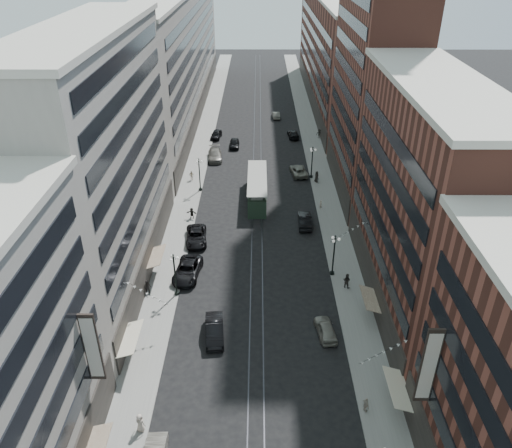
{
  "coord_description": "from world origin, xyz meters",
  "views": [
    {
      "loc": [
        0.13,
        -17.57,
        36.09
      ],
      "look_at": [
        -0.1,
        35.78,
        5.0
      ],
      "focal_mm": 35.0,
      "sensor_mm": 36.0,
      "label": 1
    }
  ],
  "objects_px": {
    "car_4": "(326,329)",
    "car_11": "(299,171)",
    "car_14": "(276,115)",
    "lamppost_se_mid": "(312,161)",
    "car_2": "(187,270)",
    "pedestrian_6": "(192,175)",
    "pedestrian_4": "(366,405)",
    "car_12": "(293,134)",
    "car_7": "(196,236)",
    "pedestrian_extra_0": "(317,177)",
    "pedestrian_9": "(319,134)",
    "car_13": "(234,143)",
    "pedestrian_1": "(140,423)",
    "lamppost_sw_far": "(175,273)",
    "car_10": "(305,220)",
    "lamppost_sw_mid": "(199,173)",
    "pedestrian_5": "(192,213)",
    "pedestrian_2": "(148,287)",
    "pedestrian_7": "(347,281)",
    "streetcar": "(257,189)",
    "car_8": "(215,155)",
    "lamppost_se_far": "(334,254)",
    "car_5": "(215,330)",
    "pedestrian_8": "(321,205)",
    "car_9": "(216,134)"
  },
  "relations": [
    {
      "from": "lamppost_se_mid",
      "to": "car_2",
      "type": "xyz_separation_m",
      "value": [
        -17.6,
        -28.28,
        -2.24
      ]
    },
    {
      "from": "car_12",
      "to": "car_4",
      "type": "bearing_deg",
      "value": 85.2
    },
    {
      "from": "car_2",
      "to": "car_5",
      "type": "distance_m",
      "value": 11.3
    },
    {
      "from": "lamppost_se_mid",
      "to": "streetcar",
      "type": "height_order",
      "value": "lamppost_se_mid"
    },
    {
      "from": "lamppost_sw_far",
      "to": "car_12",
      "type": "xyz_separation_m",
      "value": [
        16.52,
        51.66,
        -2.37
      ]
    },
    {
      "from": "car_10",
      "to": "pedestrian_2",
      "type": "bearing_deg",
      "value": 41.25
    },
    {
      "from": "car_7",
      "to": "car_10",
      "type": "distance_m",
      "value": 15.61
    },
    {
      "from": "lamppost_se_mid",
      "to": "pedestrian_7",
      "type": "distance_m",
      "value": 30.68
    },
    {
      "from": "car_5",
      "to": "streetcar",
      "type": "bearing_deg",
      "value": 76.78
    },
    {
      "from": "pedestrian_5",
      "to": "pedestrian_8",
      "type": "height_order",
      "value": "pedestrian_5"
    },
    {
      "from": "car_7",
      "to": "pedestrian_extra_0",
      "type": "height_order",
      "value": "pedestrian_extra_0"
    },
    {
      "from": "pedestrian_1",
      "to": "car_8",
      "type": "relative_size",
      "value": 0.3
    },
    {
      "from": "pedestrian_1",
      "to": "lamppost_se_mid",
      "type": "bearing_deg",
      "value": -86.48
    },
    {
      "from": "car_11",
      "to": "pedestrian_2",
      "type": "bearing_deg",
      "value": 51.99
    },
    {
      "from": "pedestrian_extra_0",
      "to": "pedestrian_9",
      "type": "bearing_deg",
      "value": -29.46
    },
    {
      "from": "car_7",
      "to": "pedestrian_7",
      "type": "xyz_separation_m",
      "value": [
        18.7,
        -10.21,
        0.27
      ]
    },
    {
      "from": "lamppost_sw_far",
      "to": "pedestrian_5",
      "type": "distance_m",
      "value": 17.97
    },
    {
      "from": "pedestrian_4",
      "to": "car_12",
      "type": "relative_size",
      "value": 0.31
    },
    {
      "from": "car_4",
      "to": "car_14",
      "type": "xyz_separation_m",
      "value": [
        -3.0,
        70.6,
        -0.03
      ]
    },
    {
      "from": "lamppost_se_far",
      "to": "lamppost_se_mid",
      "type": "relative_size",
      "value": 1.0
    },
    {
      "from": "pedestrian_9",
      "to": "lamppost_se_mid",
      "type": "bearing_deg",
      "value": -82.96
    },
    {
      "from": "car_4",
      "to": "car_11",
      "type": "xyz_separation_m",
      "value": [
        -0.03,
        39.9,
        0.02
      ]
    },
    {
      "from": "car_5",
      "to": "car_12",
      "type": "relative_size",
      "value": 1.04
    },
    {
      "from": "car_9",
      "to": "pedestrian_8",
      "type": "distance_m",
      "value": 35.51
    },
    {
      "from": "pedestrian_1",
      "to": "car_7",
      "type": "height_order",
      "value": "pedestrian_1"
    },
    {
      "from": "pedestrian_8",
      "to": "car_13",
      "type": "bearing_deg",
      "value": -99.74
    },
    {
      "from": "pedestrian_extra_0",
      "to": "lamppost_se_far",
      "type": "bearing_deg",
      "value": 156.14
    },
    {
      "from": "car_4",
      "to": "pedestrian_4",
      "type": "bearing_deg",
      "value": 96.36
    },
    {
      "from": "lamppost_se_mid",
      "to": "pedestrian_4",
      "type": "bearing_deg",
      "value": -89.64
    },
    {
      "from": "car_2",
      "to": "car_13",
      "type": "height_order",
      "value": "car_2"
    },
    {
      "from": "car_11",
      "to": "pedestrian_1",
      "type": "bearing_deg",
      "value": 64.55
    },
    {
      "from": "lamppost_se_mid",
      "to": "car_7",
      "type": "bearing_deg",
      "value": -130.46
    },
    {
      "from": "car_4",
      "to": "pedestrian_1",
      "type": "height_order",
      "value": "pedestrian_1"
    },
    {
      "from": "car_2",
      "to": "pedestrian_6",
      "type": "xyz_separation_m",
      "value": [
        -2.63,
        27.16,
        0.11
      ]
    },
    {
      "from": "pedestrian_5",
      "to": "car_4",
      "type": "bearing_deg",
      "value": -45.27
    },
    {
      "from": "car_4",
      "to": "car_8",
      "type": "xyz_separation_m",
      "value": [
        -14.98,
        46.68,
        0.14
      ]
    },
    {
      "from": "car_5",
      "to": "pedestrian_5",
      "type": "bearing_deg",
      "value": 96.57
    },
    {
      "from": "car_4",
      "to": "car_12",
      "type": "bearing_deg",
      "value": -97.22
    },
    {
      "from": "car_13",
      "to": "pedestrian_6",
      "type": "xyz_separation_m",
      "value": [
        -6.55,
        -15.35,
        0.19
      ]
    },
    {
      "from": "lamppost_se_far",
      "to": "car_13",
      "type": "xyz_separation_m",
      "value": [
        -13.68,
        42.23,
        -2.32
      ]
    },
    {
      "from": "lamppost_sw_mid",
      "to": "pedestrian_5",
      "type": "xyz_separation_m",
      "value": [
        -0.31,
        -9.16,
        -2.13
      ]
    },
    {
      "from": "pedestrian_2",
      "to": "car_10",
      "type": "height_order",
      "value": "pedestrian_2"
    },
    {
      "from": "pedestrian_4",
      "to": "car_12",
      "type": "xyz_separation_m",
      "value": [
        -2.18,
        67.9,
        -0.2
      ]
    },
    {
      "from": "pedestrian_1",
      "to": "pedestrian_5",
      "type": "relative_size",
      "value": 1.12
    },
    {
      "from": "pedestrian_1",
      "to": "pedestrian_5",
      "type": "xyz_separation_m",
      "value": [
        0.08,
        36.09,
        -0.09
      ]
    },
    {
      "from": "car_11",
      "to": "streetcar",
      "type": "bearing_deg",
      "value": 44.37
    },
    {
      "from": "car_2",
      "to": "car_7",
      "type": "relative_size",
      "value": 1.05
    },
    {
      "from": "lamppost_sw_far",
      "to": "lamppost_se_mid",
      "type": "height_order",
      "value": "same"
    },
    {
      "from": "pedestrian_4",
      "to": "pedestrian_extra_0",
      "type": "height_order",
      "value": "pedestrian_extra_0"
    },
    {
      "from": "car_11",
      "to": "pedestrian_8",
      "type": "height_order",
      "value": "pedestrian_8"
    }
  ]
}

